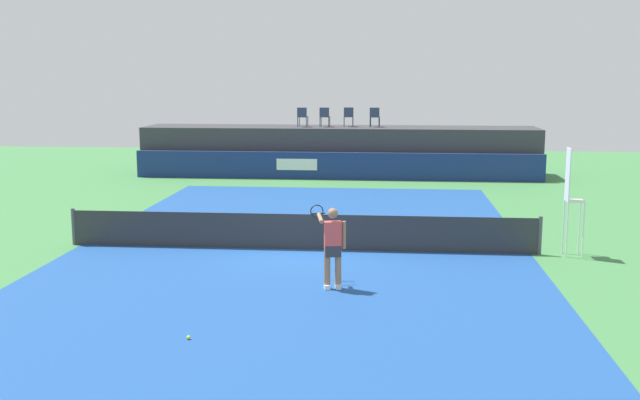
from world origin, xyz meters
TOP-DOWN VIEW (x-y plane):
  - ground_plane at (0.00, 3.00)m, footprint 48.00×48.00m
  - court_inner at (0.00, 0.00)m, footprint 12.00×22.00m
  - sponsor_wall at (-0.01, 13.50)m, footprint 18.00×0.22m
  - spectator_platform at (0.00, 15.30)m, footprint 18.00×2.80m
  - spectator_chair_far_left at (-1.68, 15.04)m, footprint 0.47×0.47m
  - spectator_chair_left at (-0.67, 15.17)m, footprint 0.46×0.46m
  - spectator_chair_center at (0.41, 15.37)m, footprint 0.47×0.47m
  - spectator_chair_right at (1.62, 15.30)m, footprint 0.46×0.46m
  - umpire_chair at (6.91, -0.00)m, footprint 0.44×0.44m
  - tennis_net at (0.00, 0.00)m, footprint 12.40×0.02m
  - net_post_near at (-6.20, 0.00)m, footprint 0.10×0.10m
  - net_post_far at (6.20, 0.00)m, footprint 0.10×0.10m
  - tennis_player at (1.13, -3.57)m, footprint 0.86×1.12m
  - tennis_ball at (-1.13, -7.01)m, footprint 0.07×0.07m

SIDE VIEW (x-z plane):
  - ground_plane at x=0.00m, z-range 0.00..0.00m
  - court_inner at x=0.00m, z-range 0.00..0.00m
  - tennis_ball at x=-1.13m, z-range 0.00..0.07m
  - tennis_net at x=0.00m, z-range 0.00..0.95m
  - net_post_near at x=-6.20m, z-range 0.00..1.00m
  - net_post_far at x=6.20m, z-range 0.00..1.00m
  - sponsor_wall at x=-0.01m, z-range 0.00..1.20m
  - tennis_player at x=1.13m, z-range 0.07..1.84m
  - spectator_platform at x=0.00m, z-range 0.00..2.20m
  - umpire_chair at x=6.91m, z-range 0.21..2.97m
  - spectator_chair_far_left at x=-1.68m, z-range 2.25..3.14m
  - spectator_chair_left at x=-0.67m, z-range 2.25..3.14m
  - spectator_chair_center at x=0.41m, z-range 2.25..3.14m
  - spectator_chair_right at x=1.62m, z-range 2.25..3.14m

